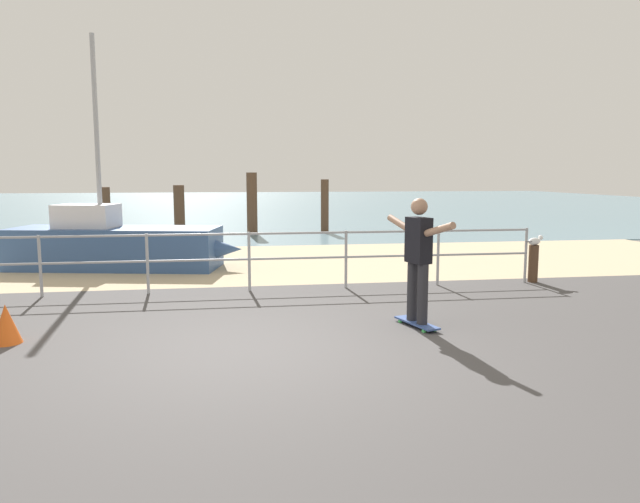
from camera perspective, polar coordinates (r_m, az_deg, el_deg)
The scene contains 14 objects.
ground_plane at distance 5.94m, azimuth -6.45°, elevation -12.67°, with size 24.00×10.00×0.04m, color #474444.
beach_strip at distance 13.73m, azimuth -7.86°, elevation -1.12°, with size 24.00×6.00×0.04m, color tan.
sea_surface at distance 41.62m, azimuth -8.55°, elevation 4.63°, with size 72.00×50.00×0.04m, color slate.
railing_fence at distance 10.27m, azimuth -11.67°, elevation -0.15°, with size 12.05×0.05×1.05m.
sailboat at distance 13.38m, azimuth -18.56°, elevation 0.59°, with size 5.07×2.27×4.93m.
skateboard at distance 8.02m, azimuth 9.35°, elevation -6.86°, with size 0.42×0.82×0.08m.
skateboarder at distance 7.84m, azimuth 9.50°, elevation -0.12°, with size 0.49×1.41×1.65m.
bollard_short at distance 11.78m, azimuth 19.96°, elevation -1.15°, with size 0.18×0.18×0.72m, color #513826.
seagull at distance 11.74m, azimuth 20.10°, elevation 0.96°, with size 0.46×0.27×0.18m.
groyne_post_0 at distance 22.31m, azimuth -20.03°, elevation 3.85°, with size 0.33×0.33×1.58m, color #513826.
groyne_post_1 at distance 21.92m, azimuth -13.48°, elevation 4.12°, with size 0.39×0.39×1.65m, color #513826.
groyne_post_2 at distance 20.05m, azimuth -6.61°, elevation 4.62°, with size 0.36×0.36×2.09m, color #513826.
groyne_post_3 at distance 20.67m, azimuth 0.46°, elevation 4.43°, with size 0.28×0.28×1.86m, color #513826.
traffic_cone at distance 8.05m, azimuth -28.12°, elevation -6.27°, with size 0.36×0.36×0.50m, color #E55919.
Camera 1 is at (-0.21, -6.57, 2.05)m, focal length 33.03 mm.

